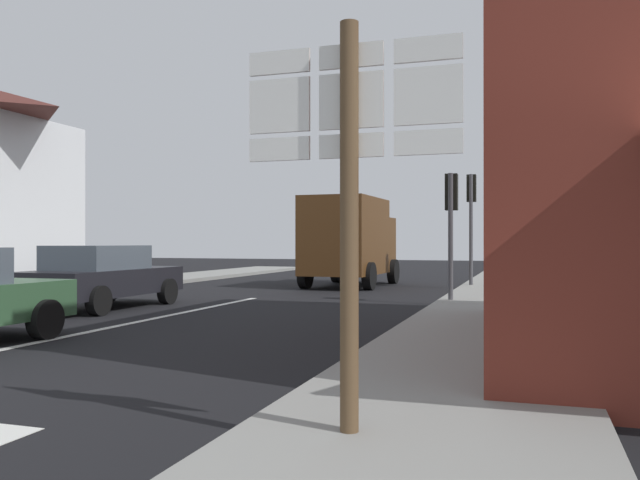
# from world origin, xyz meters

# --- Properties ---
(ground_plane) EXTENTS (80.00, 80.00, 0.00)m
(ground_plane) POSITION_xyz_m (0.00, 10.00, 0.00)
(ground_plane) COLOR black
(sidewalk_right) EXTENTS (2.76, 44.00, 0.14)m
(sidewalk_right) POSITION_xyz_m (6.44, 8.00, 0.07)
(sidewalk_right) COLOR gray
(sidewalk_right) RESTS_ON ground
(lane_centre_stripe) EXTENTS (0.16, 12.00, 0.01)m
(lane_centre_stripe) POSITION_xyz_m (0.00, 6.00, 0.01)
(lane_centre_stripe) COLOR silver
(lane_centre_stripe) RESTS_ON ground
(sedan_far) EXTENTS (1.97, 4.20, 1.47)m
(sedan_far) POSITION_xyz_m (-2.26, 8.42, 0.76)
(sedan_far) COLOR black
(sedan_far) RESTS_ON ground
(delivery_truck) EXTENTS (2.59, 5.05, 3.05)m
(delivery_truck) POSITION_xyz_m (1.23, 17.43, 1.65)
(delivery_truck) COLOR #4C2D14
(delivery_truck) RESTS_ON ground
(route_sign_post) EXTENTS (1.66, 0.14, 3.20)m
(route_sign_post) POSITION_xyz_m (5.93, 0.39, 2.00)
(route_sign_post) COLOR brown
(route_sign_post) RESTS_ON ground
(traffic_light_near_right) EXTENTS (0.30, 0.49, 3.24)m
(traffic_light_near_right) POSITION_xyz_m (5.36, 11.86, 2.39)
(traffic_light_near_right) COLOR #47474C
(traffic_light_near_right) RESTS_ON ground
(traffic_light_far_right) EXTENTS (0.30, 0.49, 3.78)m
(traffic_light_far_right) POSITION_xyz_m (5.36, 17.58, 2.80)
(traffic_light_far_right) COLOR #47474C
(traffic_light_far_right) RESTS_ON ground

